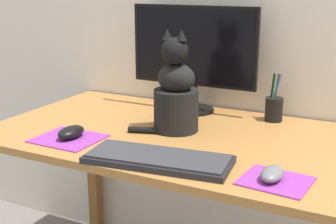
% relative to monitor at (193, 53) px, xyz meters
% --- Properties ---
extents(desk, '(1.30, 0.74, 0.72)m').
position_rel_monitor_xyz_m(desk, '(0.07, -0.27, -0.33)').
color(desk, '#A87038').
rests_on(desk, ground_plane).
extents(monitor, '(0.51, 0.17, 0.41)m').
position_rel_monitor_xyz_m(monitor, '(0.00, 0.00, 0.00)').
color(monitor, black).
rests_on(monitor, desk).
extents(keyboard, '(0.44, 0.22, 0.02)m').
position_rel_monitor_xyz_m(keyboard, '(0.14, -0.54, -0.22)').
color(keyboard, black).
rests_on(keyboard, desk).
extents(mousepad_left, '(0.21, 0.19, 0.00)m').
position_rel_monitor_xyz_m(mousepad_left, '(-0.22, -0.50, -0.23)').
color(mousepad_left, purple).
rests_on(mousepad_left, desk).
extents(mousepad_right, '(0.19, 0.17, 0.00)m').
position_rel_monitor_xyz_m(mousepad_right, '(0.47, -0.52, -0.23)').
color(mousepad_right, purple).
rests_on(mousepad_right, desk).
extents(computer_mouse_left, '(0.07, 0.11, 0.04)m').
position_rel_monitor_xyz_m(computer_mouse_left, '(-0.22, -0.49, -0.21)').
color(computer_mouse_left, black).
rests_on(computer_mouse_left, mousepad_left).
extents(computer_mouse_right, '(0.06, 0.10, 0.03)m').
position_rel_monitor_xyz_m(computer_mouse_right, '(0.46, -0.52, -0.21)').
color(computer_mouse_right, slate).
rests_on(computer_mouse_right, mousepad_right).
extents(cat, '(0.22, 0.18, 0.35)m').
position_rel_monitor_xyz_m(cat, '(0.05, -0.25, -0.10)').
color(cat, black).
rests_on(cat, desk).
extents(pen_cup, '(0.06, 0.06, 0.18)m').
position_rel_monitor_xyz_m(pen_cup, '(0.32, 0.02, -0.19)').
color(pen_cup, black).
rests_on(pen_cup, desk).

